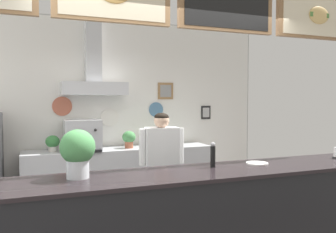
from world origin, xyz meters
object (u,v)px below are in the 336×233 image
object	(u,v)px
potted_oregano	(129,138)
condiment_plate	(257,163)
potted_sage	(153,138)
potted_rosemary	(176,139)
basil_vase	(78,152)
shop_worker	(162,171)
pepper_grinder	(213,155)
potted_thyme	(53,143)
espresso_machine	(82,135)

from	to	relation	value
potted_oregano	condiment_plate	world-z (taller)	potted_oregano
potted_sage	potted_rosemary	world-z (taller)	potted_sage
basil_vase	shop_worker	bearing A→B (deg)	47.68
basil_vase	pepper_grinder	bearing A→B (deg)	0.38
basil_vase	condiment_plate	bearing A→B (deg)	-0.02
potted_sage	potted_thyme	world-z (taller)	potted_sage
espresso_machine	shop_worker	bearing A→B (deg)	-60.72
pepper_grinder	basil_vase	size ratio (longest dim) A/B	0.60
potted_sage	potted_oregano	xyz separation A→B (m)	(-0.41, -0.04, 0.02)
espresso_machine	potted_oregano	bearing A→B (deg)	-0.25
potted_oregano	pepper_grinder	xyz separation A→B (m)	(0.09, -2.57, 0.12)
pepper_grinder	basil_vase	distance (m)	1.15
shop_worker	condiment_plate	world-z (taller)	shop_worker
espresso_machine	potted_sage	xyz separation A→B (m)	(1.12, 0.04, -0.09)
espresso_machine	potted_rosemary	bearing A→B (deg)	-0.48
potted_thyme	potted_oregano	world-z (taller)	potted_oregano
potted_thyme	potted_oregano	size ratio (longest dim) A/B	0.90
potted_rosemary	basil_vase	size ratio (longest dim) A/B	0.58
espresso_machine	basil_vase	distance (m)	2.61
potted_sage	potted_oregano	bearing A→B (deg)	-174.23
potted_sage	potted_thyme	size ratio (longest dim) A/B	1.03
potted_rosemary	basil_vase	xyz separation A→B (m)	(-1.85, -2.57, 0.25)
condiment_plate	basil_vase	bearing A→B (deg)	179.98
pepper_grinder	condiment_plate	world-z (taller)	pepper_grinder
basil_vase	condiment_plate	world-z (taller)	basil_vase
espresso_machine	potted_oregano	xyz separation A→B (m)	(0.71, -0.00, -0.07)
shop_worker	potted_oregano	bearing A→B (deg)	-82.26
espresso_machine	condiment_plate	distance (m)	2.87
espresso_machine	potted_sage	size ratio (longest dim) A/B	2.15
espresso_machine	pepper_grinder	xyz separation A→B (m)	(0.80, -2.58, 0.05)
espresso_machine	basil_vase	bearing A→B (deg)	-97.74
potted_sage	condiment_plate	size ratio (longest dim) A/B	1.23
potted_thyme	pepper_grinder	size ratio (longest dim) A/B	1.09
espresso_machine	potted_oregano	distance (m)	0.71
potted_sage	potted_rosemary	size ratio (longest dim) A/B	1.15
potted_oregano	espresso_machine	bearing A→B (deg)	179.75
potted_thyme	potted_rosemary	bearing A→B (deg)	-1.02
condiment_plate	potted_rosemary	bearing A→B (deg)	84.68
potted_oregano	basil_vase	world-z (taller)	basil_vase
potted_thyme	potted_oregano	bearing A→B (deg)	-1.24
potted_rosemary	pepper_grinder	distance (m)	2.66
shop_worker	potted_sage	bearing A→B (deg)	-98.80
potted_oregano	condiment_plate	distance (m)	2.64
potted_thyme	basil_vase	world-z (taller)	basil_vase
potted_thyme	potted_sage	bearing A→B (deg)	0.62
basil_vase	condiment_plate	xyz separation A→B (m)	(1.61, -0.00, -0.19)
potted_thyme	pepper_grinder	bearing A→B (deg)	-64.83
potted_oregano	pepper_grinder	bearing A→B (deg)	-88.04
basil_vase	espresso_machine	bearing A→B (deg)	82.26
potted_oregano	condiment_plate	bearing A→B (deg)	-78.11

